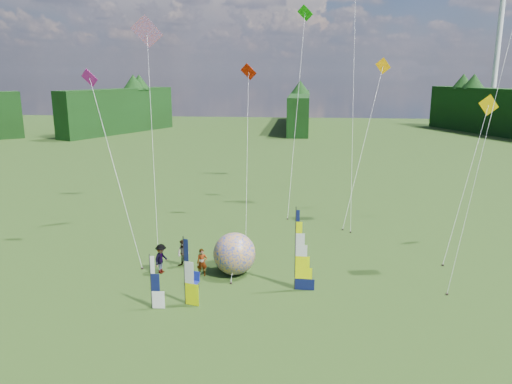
# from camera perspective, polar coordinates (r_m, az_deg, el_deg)

# --- Properties ---
(ground) EXTENTS (220.00, 220.00, 0.00)m
(ground) POSITION_cam_1_polar(r_m,az_deg,el_deg) (25.44, 1.37, -14.36)
(ground) COLOR #36591D
(ground) RESTS_ON ground
(treeline_ring) EXTENTS (210.00, 210.00, 8.00)m
(treeline_ring) POSITION_cam_1_polar(r_m,az_deg,el_deg) (23.82, 1.42, -5.84)
(treeline_ring) COLOR #0F340F
(treeline_ring) RESTS_ON ground
(turbine_right) EXTENTS (8.00, 1.20, 30.00)m
(turbine_right) POSITION_cam_1_polar(r_m,az_deg,el_deg) (131.75, 25.80, 13.70)
(turbine_right) COLOR silver
(turbine_right) RESTS_ON ground
(feather_banner_main) EXTENTS (1.26, 0.13, 4.65)m
(feather_banner_main) POSITION_cam_1_polar(r_m,az_deg,el_deg) (27.75, 4.51, -6.67)
(feather_banner_main) COLOR #0E1543
(feather_banner_main) RESTS_ON ground
(side_banner_left) EXTENTS (1.00, 0.37, 3.63)m
(side_banner_left) POSITION_cam_1_polar(r_m,az_deg,el_deg) (26.45, -8.19, -9.02)
(side_banner_left) COLOR #EFFF00
(side_banner_left) RESTS_ON ground
(side_banner_far) EXTENTS (0.87, 0.14, 2.88)m
(side_banner_far) POSITION_cam_1_polar(r_m,az_deg,el_deg) (26.43, -11.93, -10.08)
(side_banner_far) COLOR white
(side_banner_far) RESTS_ON ground
(bol_inflatable) EXTENTS (2.71, 2.71, 2.55)m
(bol_inflatable) POSITION_cam_1_polar(r_m,az_deg,el_deg) (30.18, -2.48, -7.06)
(bol_inflatable) COLOR #0628AA
(bol_inflatable) RESTS_ON ground
(spectator_a) EXTENTS (0.69, 0.52, 1.69)m
(spectator_a) POSITION_cam_1_polar(r_m,az_deg,el_deg) (30.17, -6.19, -8.02)
(spectator_a) COLOR #66594C
(spectator_a) RESTS_ON ground
(spectator_b) EXTENTS (0.96, 0.75, 1.77)m
(spectator_b) POSITION_cam_1_polar(r_m,az_deg,el_deg) (31.58, -8.29, -6.99)
(spectator_b) COLOR #66594C
(spectator_b) RESTS_ON ground
(spectator_c) EXTENTS (0.74, 1.25, 1.83)m
(spectator_c) POSITION_cam_1_polar(r_m,az_deg,el_deg) (30.94, -10.78, -7.49)
(spectator_c) COLOR #66594C
(spectator_c) RESTS_ON ground
(spectator_d) EXTENTS (1.06, 1.02, 1.78)m
(spectator_d) POSITION_cam_1_polar(r_m,az_deg,el_deg) (31.14, -3.98, -7.17)
(spectator_d) COLOR #66594C
(spectator_d) RESTS_ON ground
(camp_chair) EXTENTS (0.66, 0.66, 0.99)m
(camp_chair) POSITION_cam_1_polar(r_m,az_deg,el_deg) (28.57, -7.12, -10.09)
(camp_chair) COLOR navy
(camp_chair) RESTS_ON ground
(kite_whale) EXTENTS (8.10, 14.43, 20.43)m
(kite_whale) POSITION_cam_1_polar(r_m,az_deg,el_deg) (42.52, 11.09, 11.09)
(kite_whale) COLOR black
(kite_whale) RESTS_ON ground
(kite_rainbow_delta) EXTENTS (10.54, 13.01, 16.87)m
(kite_rainbow_delta) POSITION_cam_1_polar(r_m,az_deg,el_deg) (36.98, -11.86, 7.93)
(kite_rainbow_delta) COLOR #DB3501
(kite_rainbow_delta) RESTS_ON ground
(kite_parafoil) EXTENTS (7.81, 9.12, 18.07)m
(kite_parafoil) POSITION_cam_1_polar(r_m,az_deg,el_deg) (30.69, 24.86, 6.96)
(kite_parafoil) COLOR #BE0401
(kite_parafoil) RESTS_ON ground
(small_kite_red) EXTENTS (5.58, 11.20, 13.07)m
(small_kite_red) POSITION_cam_1_polar(r_m,az_deg,el_deg) (39.13, -1.01, 5.72)
(small_kite_red) COLOR red
(small_kite_red) RESTS_ON ground
(small_kite_orange) EXTENTS (8.93, 12.03, 13.58)m
(small_kite_orange) POSITION_cam_1_polar(r_m,az_deg,el_deg) (41.92, 12.29, 6.29)
(small_kite_orange) COLOR #FF9C00
(small_kite_orange) RESTS_ON ground
(small_kite_yellow) EXTENTS (8.09, 9.63, 10.91)m
(small_kite_yellow) POSITION_cam_1_polar(r_m,az_deg,el_deg) (35.63, 23.04, 2.07)
(small_kite_yellow) COLOR #FFC100
(small_kite_yellow) RESTS_ON ground
(small_kite_pink) EXTENTS (9.12, 9.98, 12.58)m
(small_kite_pink) POSITION_cam_1_polar(r_m,az_deg,el_deg) (34.17, -15.95, 3.61)
(small_kite_pink) COLOR #D91E9A
(small_kite_pink) RESTS_ON ground
(small_kite_green) EXTENTS (6.59, 13.70, 18.59)m
(small_kite_green) POSITION_cam_1_polar(r_m,az_deg,el_deg) (45.02, 4.72, 10.25)
(small_kite_green) COLOR #1CC00C
(small_kite_green) RESTS_ON ground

